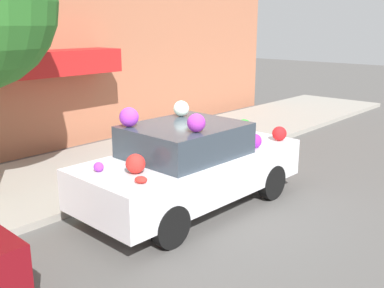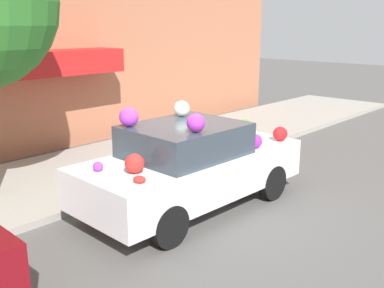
% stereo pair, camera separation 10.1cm
% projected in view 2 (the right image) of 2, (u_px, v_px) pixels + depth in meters
% --- Properties ---
extents(ground_plane, '(60.00, 60.00, 0.00)m').
position_uv_depth(ground_plane, '(189.00, 205.00, 7.73)').
color(ground_plane, '#565451').
extents(sidewalk_curb, '(24.00, 3.20, 0.12)m').
position_uv_depth(sidewalk_curb, '(96.00, 169.00, 9.49)').
color(sidewalk_curb, '#9E998E').
rests_on(sidewalk_curb, ground).
extents(building_facade, '(18.00, 1.20, 4.92)m').
position_uv_depth(building_facade, '(34.00, 50.00, 10.35)').
color(building_facade, '#B26B4C').
rests_on(building_facade, ground).
extents(fire_hydrant, '(0.20, 0.20, 0.70)m').
position_uv_depth(fire_hydrant, '(122.00, 163.00, 8.56)').
color(fire_hydrant, red).
rests_on(fire_hydrant, sidewalk_curb).
extents(art_car, '(4.05, 1.80, 1.77)m').
position_uv_depth(art_car, '(191.00, 164.00, 7.47)').
color(art_car, silver).
rests_on(art_car, ground).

